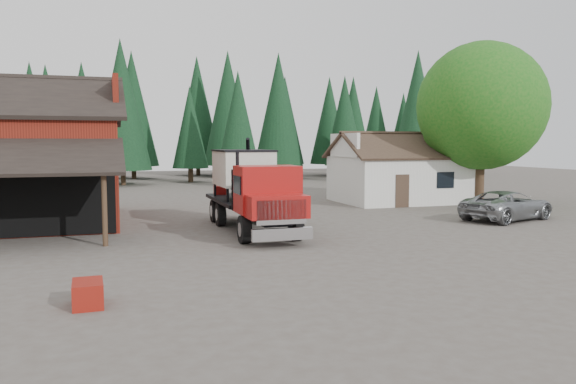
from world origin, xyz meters
name	(u,v)px	position (x,y,z in m)	size (l,w,h in m)	color
ground	(263,247)	(0.00, 0.00, 0.00)	(120.00, 120.00, 0.00)	#4D453C
farmhouse	(400,177)	(13.00, 13.00, 1.67)	(8.60, 6.42, 4.65)	silver
deciduous_tree	(482,111)	(17.01, 9.97, 5.91)	(8.00, 8.00, 10.20)	#382619
conifer_backdrop	(160,179)	(0.00, 42.00, 0.00)	(76.00, 16.00, 16.00)	black
near_pine_b	(238,121)	(6.00, 30.00, 5.89)	(3.96, 3.96, 10.40)	#382619
near_pine_c	(417,110)	(22.00, 26.00, 6.89)	(4.84, 4.84, 12.40)	#382619
near_pine_d	(121,105)	(-4.00, 34.00, 7.39)	(5.28, 5.28, 13.40)	#382619
feed_truck	(252,187)	(0.60, 4.03, 1.94)	(2.72, 9.19, 4.15)	black
silver_car	(508,205)	(13.78, 3.40, 0.74)	(2.47, 5.36, 1.49)	#93969A
equip_box	(88,294)	(-6.00, -6.00, 0.30)	(0.70, 1.10, 0.60)	maroon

